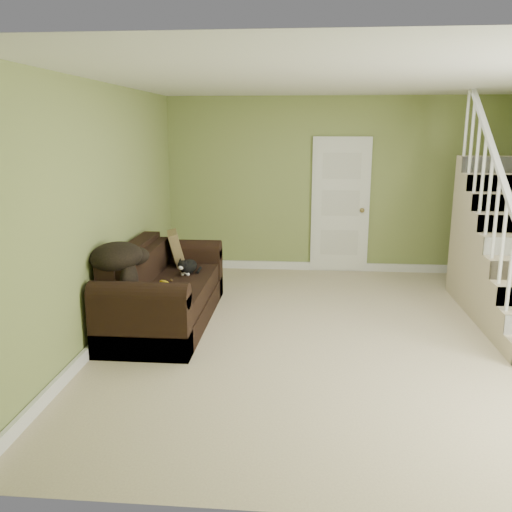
% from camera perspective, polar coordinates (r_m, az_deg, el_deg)
% --- Properties ---
extents(floor, '(5.00, 5.50, 0.01)m').
position_cam_1_polar(floor, '(5.86, 9.21, -8.33)').
color(floor, tan).
rests_on(floor, ground).
extents(ceiling, '(5.00, 5.50, 0.01)m').
position_cam_1_polar(ceiling, '(5.47, 10.27, 17.89)').
color(ceiling, white).
rests_on(ceiling, wall_back).
extents(wall_back, '(5.00, 0.04, 2.60)m').
position_cam_1_polar(wall_back, '(8.24, 8.22, 7.33)').
color(wall_back, '#81914E').
rests_on(wall_back, floor).
extents(wall_front, '(5.00, 0.04, 2.60)m').
position_cam_1_polar(wall_front, '(2.85, 13.99, -4.46)').
color(wall_front, '#81914E').
rests_on(wall_front, floor).
extents(wall_left, '(0.04, 5.50, 2.60)m').
position_cam_1_polar(wall_left, '(5.87, -15.50, 4.55)').
color(wall_left, '#81914E').
rests_on(wall_left, floor).
extents(baseboard_back, '(5.00, 0.04, 0.12)m').
position_cam_1_polar(baseboard_back, '(8.43, 7.95, -1.10)').
color(baseboard_back, white).
rests_on(baseboard_back, floor).
extents(baseboard_left, '(0.04, 5.50, 0.12)m').
position_cam_1_polar(baseboard_left, '(6.16, -14.52, -6.91)').
color(baseboard_left, white).
rests_on(baseboard_left, floor).
extents(door, '(0.86, 0.12, 2.02)m').
position_cam_1_polar(door, '(8.24, 8.87, 5.25)').
color(door, white).
rests_on(door, floor).
extents(staircase, '(1.00, 2.51, 2.82)m').
position_cam_1_polar(staircase, '(7.02, 25.31, -0.35)').
color(staircase, tan).
rests_on(staircase, floor).
extents(sofa, '(0.95, 2.21, 0.87)m').
position_cam_1_polar(sofa, '(6.19, -9.86, -3.89)').
color(sofa, black).
rests_on(sofa, floor).
extents(side_table, '(0.59, 0.59, 0.78)m').
position_cam_1_polar(side_table, '(7.20, -8.93, -1.83)').
color(side_table, black).
rests_on(side_table, floor).
extents(cat, '(0.24, 0.47, 0.22)m').
position_cam_1_polar(cat, '(6.39, -7.16, -1.14)').
color(cat, black).
rests_on(cat, sofa).
extents(banana, '(0.19, 0.19, 0.06)m').
position_cam_1_polar(banana, '(5.96, -9.56, -2.85)').
color(banana, gold).
rests_on(banana, sofa).
extents(throw_pillow, '(0.33, 0.49, 0.46)m').
position_cam_1_polar(throw_pillow, '(6.84, -8.34, 0.69)').
color(throw_pillow, brown).
rests_on(throw_pillow, sofa).
extents(throw_blanket, '(0.58, 0.71, 0.27)m').
position_cam_1_polar(throw_blanket, '(5.56, -14.50, -0.03)').
color(throw_blanket, black).
rests_on(throw_blanket, sofa).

